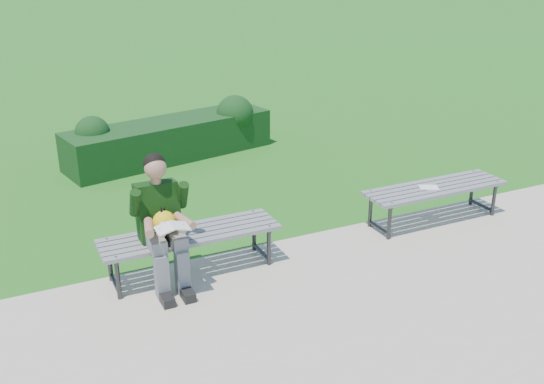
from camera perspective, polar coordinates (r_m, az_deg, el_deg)
ground at (r=6.87m, az=-0.11°, el=-4.90°), size 80.00×80.00×0.00m
walkway at (r=5.55m, az=7.81°, el=-12.14°), size 30.00×3.50×0.02m
hedge at (r=9.76m, az=-9.25°, el=5.23°), size 3.43×1.51×0.88m
bench_left at (r=6.13m, az=-7.70°, el=-4.26°), size 1.80×0.50×0.46m
bench_right at (r=7.50m, az=15.08°, el=0.14°), size 1.80×0.50×0.46m
seated_boy at (r=5.85m, az=-10.35°, el=-2.52°), size 0.56×0.76×1.31m
paper_sheet at (r=7.42m, az=14.53°, el=0.43°), size 0.27×0.24×0.01m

